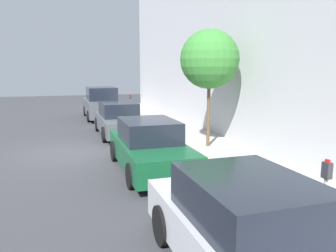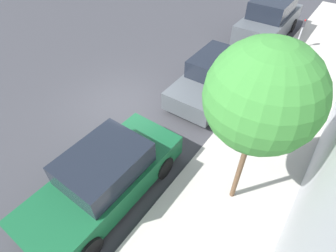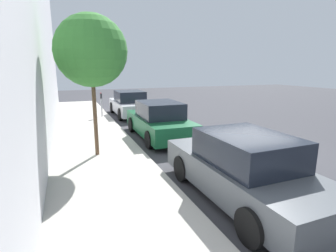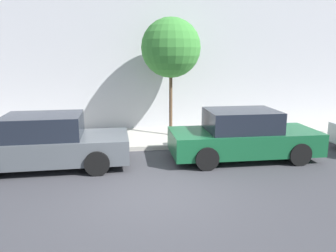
{
  "view_description": "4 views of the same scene",
  "coord_description": "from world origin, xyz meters",
  "px_view_note": "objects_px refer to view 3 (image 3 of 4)",
  "views": [
    {
      "loc": [
        -0.24,
        -12.36,
        2.99
      ],
      "look_at": [
        3.43,
        -1.1,
        1.0
      ],
      "focal_mm": 35.0,
      "sensor_mm": 36.0,
      "label": 1
    },
    {
      "loc": [
        5.82,
        -5.23,
        6.32
      ],
      "look_at": [
        2.6,
        -0.73,
        1.0
      ],
      "focal_mm": 28.0,
      "sensor_mm": 36.0,
      "label": 2
    },
    {
      "loc": [
        5.82,
        7.3,
        2.92
      ],
      "look_at": [
        2.69,
        -0.75,
        1.0
      ],
      "focal_mm": 28.0,
      "sensor_mm": 36.0,
      "label": 3
    },
    {
      "loc": [
        -7.11,
        0.76,
        3.18
      ],
      "look_at": [
        2.75,
        -0.72,
        1.0
      ],
      "focal_mm": 35.0,
      "sensor_mm": 36.0,
      "label": 4
    }
  ],
  "objects_px": {
    "parked_sedan_nearest": "(130,104)",
    "parked_sedan_third": "(244,169)",
    "street_tree": "(91,51)",
    "parked_sedan_second": "(159,121)",
    "parking_meter_near": "(101,102)"
  },
  "relations": [
    {
      "from": "street_tree",
      "to": "parked_sedan_second",
      "type": "bearing_deg",
      "value": -146.97
    },
    {
      "from": "parked_sedan_third",
      "to": "street_tree",
      "type": "bearing_deg",
      "value": -55.5
    },
    {
      "from": "parked_sedan_nearest",
      "to": "parked_sedan_third",
      "type": "bearing_deg",
      "value": 89.52
    },
    {
      "from": "parked_sedan_second",
      "to": "parked_sedan_third",
      "type": "bearing_deg",
      "value": 89.51
    },
    {
      "from": "parked_sedan_second",
      "to": "street_tree",
      "type": "height_order",
      "value": "street_tree"
    },
    {
      "from": "parked_sedan_second",
      "to": "parked_sedan_third",
      "type": "distance_m",
      "value": 5.8
    },
    {
      "from": "parked_sedan_second",
      "to": "parked_sedan_third",
      "type": "relative_size",
      "value": 1.0
    },
    {
      "from": "parked_sedan_third",
      "to": "parked_sedan_second",
      "type": "bearing_deg",
      "value": -90.49
    },
    {
      "from": "parked_sedan_second",
      "to": "street_tree",
      "type": "xyz_separation_m",
      "value": [
        2.79,
        1.81,
        2.69
      ]
    },
    {
      "from": "parked_sedan_third",
      "to": "street_tree",
      "type": "relative_size",
      "value": 1.04
    },
    {
      "from": "parked_sedan_nearest",
      "to": "parked_sedan_third",
      "type": "height_order",
      "value": "same"
    },
    {
      "from": "parked_sedan_second",
      "to": "parking_meter_near",
      "type": "distance_m",
      "value": 5.45
    },
    {
      "from": "parked_sedan_second",
      "to": "parked_sedan_nearest",
      "type": "bearing_deg",
      "value": -90.47
    },
    {
      "from": "parked_sedan_nearest",
      "to": "street_tree",
      "type": "distance_m",
      "value": 8.44
    },
    {
      "from": "parked_sedan_third",
      "to": "street_tree",
      "type": "distance_m",
      "value": 5.54
    }
  ]
}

